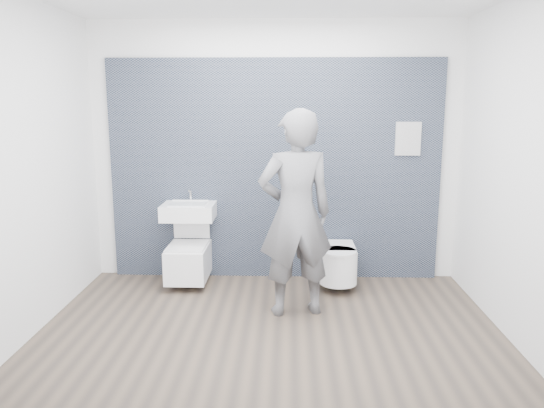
{
  "coord_description": "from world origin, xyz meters",
  "views": [
    {
      "loc": [
        0.16,
        -4.29,
        1.97
      ],
      "look_at": [
        0.0,
        0.6,
        1.0
      ],
      "focal_mm": 35.0,
      "sensor_mm": 36.0,
      "label": 1
    }
  ],
  "objects_px": {
    "visitor": "(296,214)",
    "toilet_rounded": "(337,263)",
    "toilet_square": "(188,259)",
    "washbasin": "(189,211)"
  },
  "relations": [
    {
      "from": "toilet_square",
      "to": "visitor",
      "type": "height_order",
      "value": "visitor"
    },
    {
      "from": "washbasin",
      "to": "toilet_rounded",
      "type": "relative_size",
      "value": 0.84
    },
    {
      "from": "toilet_square",
      "to": "toilet_rounded",
      "type": "bearing_deg",
      "value": -1.37
    },
    {
      "from": "washbasin",
      "to": "visitor",
      "type": "xyz_separation_m",
      "value": [
        1.14,
        -0.82,
        0.15
      ]
    },
    {
      "from": "visitor",
      "to": "toilet_rounded",
      "type": "bearing_deg",
      "value": -136.54
    },
    {
      "from": "washbasin",
      "to": "visitor",
      "type": "bearing_deg",
      "value": -35.73
    },
    {
      "from": "toilet_rounded",
      "to": "toilet_square",
      "type": "bearing_deg",
      "value": 178.63
    },
    {
      "from": "toilet_rounded",
      "to": "washbasin",
      "type": "bearing_deg",
      "value": 175.5
    },
    {
      "from": "toilet_square",
      "to": "visitor",
      "type": "distance_m",
      "value": 1.51
    },
    {
      "from": "visitor",
      "to": "toilet_square",
      "type": "bearing_deg",
      "value": -45.91
    }
  ]
}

